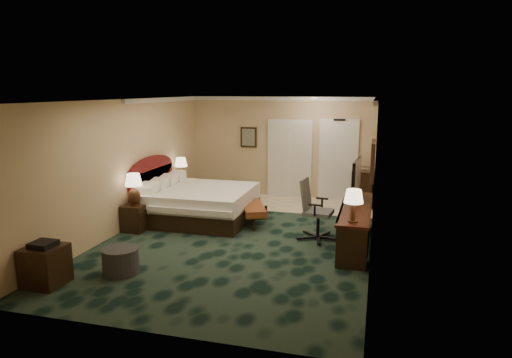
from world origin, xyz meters
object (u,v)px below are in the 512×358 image
(bed_bench, at_px, (253,214))
(ottoman, at_px, (121,261))
(bed, at_px, (200,204))
(minibar, at_px, (362,188))
(nightstand_near, at_px, (135,217))
(desk_chair, at_px, (318,210))
(nightstand_far, at_px, (182,193))
(tv, at_px, (356,179))
(lamp_far, at_px, (181,169))
(desk, at_px, (355,226))
(side_table, at_px, (45,266))
(lamp_near, at_px, (134,190))

(bed_bench, distance_m, ottoman, 3.47)
(bed, distance_m, minibar, 4.12)
(nightstand_near, xyz_separation_m, desk_chair, (3.74, 0.41, 0.32))
(nightstand_near, bearing_deg, nightstand_far, 89.55)
(tv, distance_m, minibar, 2.51)
(bed, bearing_deg, lamp_far, 128.83)
(bed, distance_m, tv, 3.52)
(nightstand_far, relative_size, lamp_far, 0.99)
(bed_bench, relative_size, desk, 0.48)
(lamp_far, height_order, bed_bench, lamp_far)
(nightstand_far, height_order, desk, desk)
(nightstand_near, height_order, bed_bench, nightstand_near)
(bed_bench, bearing_deg, bed, 158.49)
(bed_bench, xyz_separation_m, ottoman, (-1.31, -3.21, -0.01))
(ottoman, bearing_deg, side_table, -141.48)
(bed_bench, height_order, tv, tv)
(ottoman, height_order, side_table, side_table)
(nightstand_near, bearing_deg, desk, 3.21)
(bed_bench, height_order, ottoman, bed_bench)
(lamp_near, relative_size, lamp_far, 1.10)
(nightstand_far, bearing_deg, desk_chair, -26.64)
(bed, bearing_deg, side_table, -103.48)
(bed, relative_size, lamp_near, 3.42)
(lamp_far, relative_size, desk, 0.23)
(nightstand_near, bearing_deg, lamp_far, 89.92)
(desk_chair, bearing_deg, nightstand_far, 160.51)
(tv, height_order, minibar, tv)
(nightstand_near, distance_m, nightstand_far, 2.28)
(nightstand_far, height_order, lamp_near, lamp_near)
(lamp_far, bearing_deg, desk, -25.00)
(minibar, bearing_deg, bed, -147.35)
(tv, height_order, desk_chair, tv)
(lamp_near, height_order, minibar, lamp_near)
(bed, bearing_deg, minibar, 32.65)
(nightstand_far, height_order, lamp_far, lamp_far)
(bed_bench, bearing_deg, desk_chair, -47.54)
(lamp_near, relative_size, tv, 0.65)
(nightstand_near, xyz_separation_m, lamp_far, (0.00, 2.33, 0.62))
(lamp_near, xyz_separation_m, desk_chair, (3.71, 0.46, -0.29))
(nightstand_near, height_order, lamp_far, lamp_far)
(lamp_near, bearing_deg, nightstand_near, 119.48)
(desk_chair, xyz_separation_m, minibar, (0.72, 2.92, -0.13))
(nightstand_near, height_order, ottoman, nightstand_near)
(lamp_far, relative_size, ottoman, 1.05)
(bed_bench, xyz_separation_m, desk_chair, (1.52, -0.71, 0.39))
(ottoman, relative_size, minibar, 0.62)
(lamp_near, xyz_separation_m, bed_bench, (2.20, 1.18, -0.67))
(lamp_far, bearing_deg, bed_bench, -28.56)
(nightstand_near, bearing_deg, bed_bench, 26.66)
(side_table, bearing_deg, bed_bench, 60.94)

